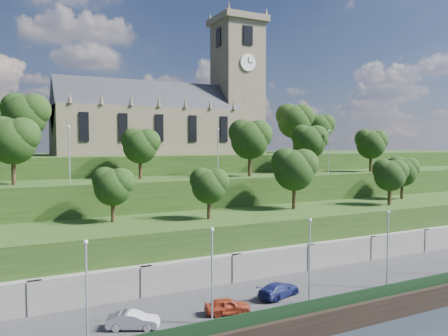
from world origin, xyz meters
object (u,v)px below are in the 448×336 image
church (174,113)px  car_middle (133,320)px  car_right (279,290)px  car_left (228,306)px

church → car_middle: (-18.89, -41.51, -19.83)m
church → car_right: 45.42m
car_left → car_middle: 8.25m
car_middle → car_right: size_ratio=0.87×
car_left → car_right: 6.60m
car_right → church: bearing=-23.9°
church → car_right: bearing=-96.0°
church → car_middle: bearing=-114.5°
car_left → car_right: bearing=-63.9°
car_middle → car_left: bearing=-69.6°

